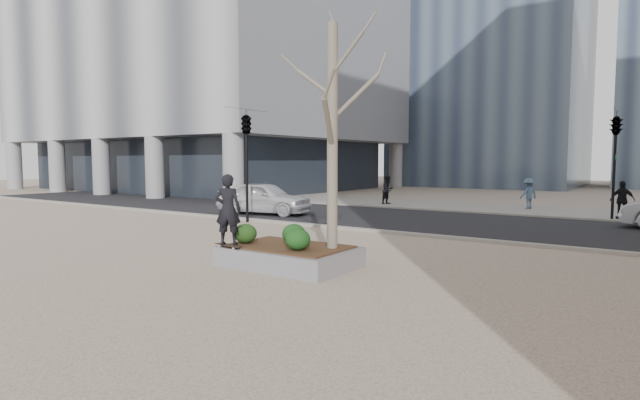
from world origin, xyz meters
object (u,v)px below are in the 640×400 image
Objects in this scene: planter at (289,256)px; skateboard at (229,246)px; skateboarder at (228,209)px; police_car at (264,198)px.

skateboard is at bearing -141.34° from planter.
planter is at bearing 45.19° from skateboard.
planter is 3.85× the size of skateboard.
skateboarder is (0.00, 0.00, 0.86)m from skateboard.
skateboarder reaches higher than planter.
police_car is (-6.69, 9.00, -0.58)m from skateboarder.
planter is 11.27m from police_car.
skateboarder is at bearing -154.37° from police_car.
police_car is at bearing -80.79° from skateboarder.
police_car is at bearing 133.15° from skateboard.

